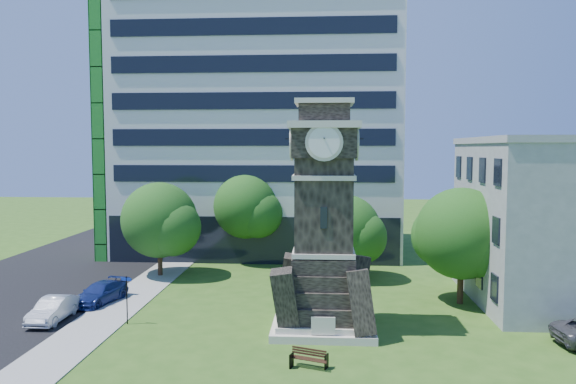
# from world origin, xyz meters

# --- Properties ---
(ground) EXTENTS (160.00, 160.00, 0.00)m
(ground) POSITION_xyz_m (0.00, 0.00, 0.00)
(ground) COLOR #2E5418
(ground) RESTS_ON ground
(sidewalk) EXTENTS (3.00, 70.00, 0.06)m
(sidewalk) POSITION_xyz_m (-9.50, 5.00, 0.03)
(sidewalk) COLOR gray
(sidewalk) RESTS_ON ground
(clock_tower) EXTENTS (5.40, 5.40, 12.22)m
(clock_tower) POSITION_xyz_m (3.00, 2.00, 5.28)
(clock_tower) COLOR beige
(clock_tower) RESTS_ON ground
(office_tall) EXTENTS (26.20, 15.11, 28.60)m
(office_tall) POSITION_xyz_m (-3.20, 25.84, 14.22)
(office_tall) COLOR silver
(office_tall) RESTS_ON ground
(car_street_mid) EXTENTS (1.41, 4.02, 1.32)m
(car_street_mid) POSITION_xyz_m (-12.17, 2.21, 0.66)
(car_street_mid) COLOR #ADB0B5
(car_street_mid) RESTS_ON ground
(car_street_north) EXTENTS (2.77, 4.68, 1.27)m
(car_street_north) POSITION_xyz_m (-11.01, 5.99, 0.64)
(car_street_north) COLOR navy
(car_street_north) RESTS_ON ground
(park_bench) EXTENTS (1.64, 0.44, 0.85)m
(park_bench) POSITION_xyz_m (2.39, -3.55, 0.45)
(park_bench) COLOR black
(park_bench) RESTS_ON ground
(street_sign) EXTENTS (0.64, 0.06, 2.67)m
(street_sign) POSITION_xyz_m (-7.82, 1.97, 1.67)
(street_sign) COLOR black
(street_sign) RESTS_ON ground
(tree_nw) EXTENTS (6.29, 5.72, 7.15)m
(tree_nw) POSITION_xyz_m (-9.38, 13.65, 4.12)
(tree_nw) COLOR #332114
(tree_nw) RESTS_ON ground
(tree_nc) EXTENTS (6.01, 5.46, 7.56)m
(tree_nc) POSITION_xyz_m (-3.52, 18.94, 4.63)
(tree_nc) COLOR #332114
(tree_nc) RESTS_ON ground
(tree_ne) EXTENTS (5.88, 5.35, 6.30)m
(tree_ne) POSITION_xyz_m (4.60, 13.71, 3.48)
(tree_ne) COLOR #332114
(tree_ne) RESTS_ON ground
(tree_east) EXTENTS (6.27, 5.70, 7.29)m
(tree_east) POSITION_xyz_m (11.61, 7.39, 4.26)
(tree_east) COLOR #332114
(tree_east) RESTS_ON ground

